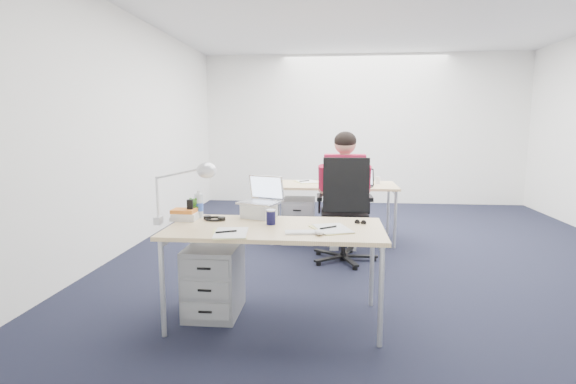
% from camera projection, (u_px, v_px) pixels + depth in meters
% --- Properties ---
extents(floor, '(7.00, 7.00, 0.00)m').
position_uv_depth(floor, '(380.00, 253.00, 5.24)').
color(floor, black).
rests_on(floor, ground).
extents(room, '(6.02, 7.02, 2.80)m').
position_uv_depth(room, '(385.00, 104.00, 4.98)').
color(room, white).
rests_on(room, ground).
extents(desk_near, '(1.60, 0.80, 0.73)m').
position_uv_depth(desk_near, '(275.00, 233.00, 3.35)').
color(desk_near, '#D6B37B').
rests_on(desk_near, ground).
extents(desk_far, '(1.60, 0.80, 0.73)m').
position_uv_depth(desk_far, '(333.00, 188.00, 5.77)').
color(desk_far, '#D6B37B').
rests_on(desk_far, ground).
extents(office_chair, '(0.75, 0.75, 1.15)m').
position_uv_depth(office_chair, '(344.00, 232.00, 4.87)').
color(office_chair, black).
rests_on(office_chair, ground).
extents(seated_person, '(0.44, 0.77, 1.40)m').
position_uv_depth(seated_person, '(344.00, 196.00, 5.01)').
color(seated_person, '#BE1B3E').
rests_on(seated_person, ground).
extents(drawer_pedestal_near, '(0.40, 0.50, 0.55)m').
position_uv_depth(drawer_pedestal_near, '(214.00, 280.00, 3.53)').
color(drawer_pedestal_near, gray).
rests_on(drawer_pedestal_near, ground).
extents(drawer_pedestal_far, '(0.40, 0.50, 0.55)m').
position_uv_depth(drawer_pedestal_far, '(299.00, 220.00, 5.76)').
color(drawer_pedestal_far, gray).
rests_on(drawer_pedestal_far, ground).
extents(silver_laptop, '(0.38, 0.34, 0.33)m').
position_uv_depth(silver_laptop, '(259.00, 197.00, 3.66)').
color(silver_laptop, silver).
rests_on(silver_laptop, desk_near).
extents(wireless_keyboard, '(0.27, 0.14, 0.01)m').
position_uv_depth(wireless_keyboard, '(304.00, 232.00, 3.14)').
color(wireless_keyboard, white).
rests_on(wireless_keyboard, desk_near).
extents(computer_mouse, '(0.08, 0.11, 0.03)m').
position_uv_depth(computer_mouse, '(319.00, 232.00, 3.09)').
color(computer_mouse, white).
rests_on(computer_mouse, desk_near).
extents(headphones, '(0.23, 0.20, 0.03)m').
position_uv_depth(headphones, '(214.00, 218.00, 3.57)').
color(headphones, black).
rests_on(headphones, desk_near).
extents(can_koozie, '(0.09, 0.09, 0.12)m').
position_uv_depth(can_koozie, '(271.00, 217.00, 3.40)').
color(can_koozie, '#121238').
rests_on(can_koozie, desk_near).
extents(water_bottle, '(0.09, 0.09, 0.22)m').
position_uv_depth(water_bottle, '(199.00, 204.00, 3.66)').
color(water_bottle, silver).
rests_on(water_bottle, desk_near).
extents(bear_figurine, '(0.10, 0.09, 0.17)m').
position_uv_depth(bear_figurine, '(193.00, 208.00, 3.64)').
color(bear_figurine, '#23681B').
rests_on(bear_figurine, desk_near).
extents(book_stack, '(0.24, 0.21, 0.09)m').
position_uv_depth(book_stack, '(184.00, 215.00, 3.56)').
color(book_stack, silver).
rests_on(book_stack, desk_near).
extents(cordless_phone, '(0.04, 0.03, 0.17)m').
position_uv_depth(cordless_phone, '(190.00, 210.00, 3.56)').
color(cordless_phone, black).
rests_on(cordless_phone, desk_near).
extents(papers_left, '(0.28, 0.35, 0.01)m').
position_uv_depth(papers_left, '(229.00, 233.00, 3.11)').
color(papers_left, '#E4DF84').
rests_on(papers_left, desk_near).
extents(papers_right, '(0.32, 0.38, 0.01)m').
position_uv_depth(papers_right, '(331.00, 229.00, 3.24)').
color(papers_right, '#E4DF84').
rests_on(papers_right, desk_near).
extents(sunglasses, '(0.10, 0.07, 0.02)m').
position_uv_depth(sunglasses, '(360.00, 222.00, 3.43)').
color(sunglasses, black).
rests_on(sunglasses, desk_near).
extents(desk_lamp, '(0.46, 0.33, 0.50)m').
position_uv_depth(desk_lamp, '(176.00, 192.00, 3.37)').
color(desk_lamp, silver).
rests_on(desk_lamp, desk_near).
extents(dark_laptop, '(0.42, 0.41, 0.24)m').
position_uv_depth(dark_laptop, '(358.00, 177.00, 5.46)').
color(dark_laptop, black).
rests_on(dark_laptop, desk_far).
extents(far_cup, '(0.08, 0.08, 0.09)m').
position_uv_depth(far_cup, '(378.00, 180.00, 5.78)').
color(far_cup, white).
rests_on(far_cup, desk_far).
extents(far_papers, '(0.34, 0.39, 0.01)m').
position_uv_depth(far_papers, '(306.00, 182.00, 5.96)').
color(far_papers, white).
rests_on(far_papers, desk_far).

